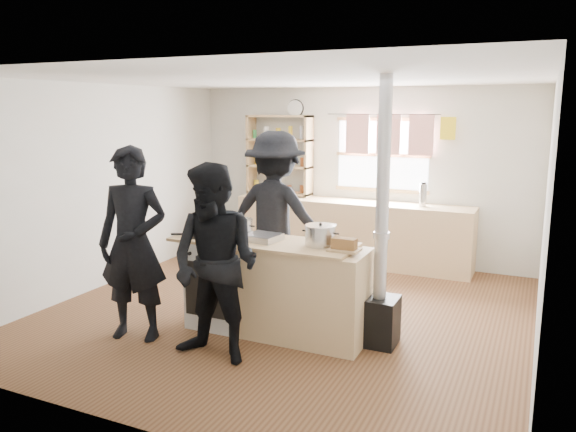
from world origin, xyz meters
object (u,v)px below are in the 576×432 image
object	(u,v)px
cooking_island	(276,288)
skillet_greens	(202,234)
stockpot_stove	(240,227)
person_far	(276,216)
thermos	(423,195)
bread_board	(344,245)
flue_heater	(380,277)
person_near_right	(215,264)
roast_tray	(263,237)
stockpot_counter	(320,235)
person_near_left	(133,244)

from	to	relation	value
cooking_island	skillet_greens	world-z (taller)	skillet_greens
stockpot_stove	person_far	size ratio (longest dim) A/B	0.13
thermos	bread_board	world-z (taller)	thermos
bread_board	skillet_greens	bearing A→B (deg)	-177.83
flue_heater	cooking_island	bearing A→B (deg)	-171.11
skillet_greens	flue_heater	bearing A→B (deg)	8.64
stockpot_stove	person_near_right	size ratio (longest dim) A/B	0.14
roast_tray	flue_heater	distance (m)	1.19
roast_tray	person_near_right	distance (m)	0.77
bread_board	person_far	distance (m)	1.55
cooking_island	person_far	bearing A→B (deg)	116.07
stockpot_counter	person_near_right	xyz separation A→B (m)	(-0.66, -0.81, -0.15)
cooking_island	person_far	world-z (taller)	person_far
stockpot_counter	person_far	bearing A→B (deg)	134.92
roast_tray	flue_heater	xyz separation A→B (m)	(1.14, 0.16, -0.31)
person_near_right	person_far	world-z (taller)	person_far
person_near_left	person_near_right	size ratio (longest dim) A/B	1.06
skillet_greens	flue_heater	world-z (taller)	flue_heater
bread_board	person_near_right	world-z (taller)	person_near_right
person_near_right	skillet_greens	bearing A→B (deg)	133.68
stockpot_stove	bread_board	world-z (taller)	stockpot_stove
person_near_left	bread_board	bearing A→B (deg)	3.19
thermos	person_near_right	distance (m)	3.70
stockpot_stove	stockpot_counter	size ratio (longest dim) A/B	0.84
stockpot_counter	thermos	bearing A→B (deg)	81.48
flue_heater	person_near_left	world-z (taller)	flue_heater
thermos	person_near_left	xyz separation A→B (m)	(-2.05, -3.43, -0.12)
stockpot_counter	person_far	distance (m)	1.29
thermos	person_far	xyz separation A→B (m)	(-1.32, -1.82, -0.08)
thermos	roast_tray	distance (m)	2.95
roast_tray	flue_heater	size ratio (longest dim) A/B	0.14
roast_tray	person_far	distance (m)	1.01
stockpot_counter	bread_board	world-z (taller)	stockpot_counter
flue_heater	person_near_right	xyz separation A→B (m)	(-1.21, -0.92, 0.22)
cooking_island	stockpot_stove	world-z (taller)	stockpot_stove
person_near_right	stockpot_counter	bearing A→B (deg)	53.81
stockpot_counter	person_near_right	distance (m)	1.05
person_near_right	person_far	size ratio (longest dim) A/B	0.90
flue_heater	stockpot_counter	bearing A→B (deg)	-168.08
skillet_greens	bread_board	bearing A→B (deg)	2.17
stockpot_stove	person_near_left	world-z (taller)	person_near_left
skillet_greens	roast_tray	world-z (taller)	roast_tray
skillet_greens	stockpot_counter	distance (m)	1.23
cooking_island	bread_board	distance (m)	0.88
thermos	bread_board	xyz separation A→B (m)	(-0.14, -2.83, -0.07)
roast_tray	person_near_right	xyz separation A→B (m)	(-0.07, -0.76, -0.09)
stockpot_counter	bread_board	size ratio (longest dim) A/B	1.05
person_near_left	person_near_right	bearing A→B (deg)	-20.54
flue_heater	skillet_greens	bearing A→B (deg)	-171.36
person_near_right	roast_tray	bearing A→B (deg)	87.78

